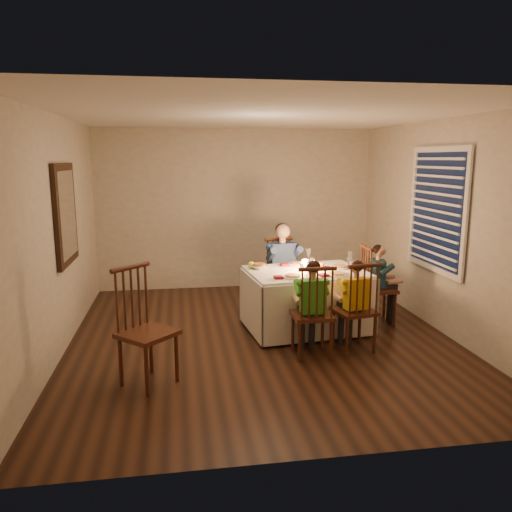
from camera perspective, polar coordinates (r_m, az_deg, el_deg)
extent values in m
plane|color=black|center=(6.10, 0.62, -9.31)|extent=(5.00, 5.00, 0.00)
cube|color=beige|center=(5.84, -21.71, 2.17)|extent=(0.02, 5.00, 2.60)
cube|color=beige|center=(6.53, 20.53, 3.13)|extent=(0.02, 5.00, 2.60)
cube|color=beige|center=(8.23, -2.28, 5.35)|extent=(4.50, 0.02, 2.60)
plane|color=white|center=(5.73, 0.67, 15.85)|extent=(5.00, 5.00, 0.00)
cube|color=white|center=(6.21, 5.78, -1.86)|extent=(1.52, 1.17, 0.04)
cube|color=white|center=(6.77, 4.14, -3.88)|extent=(1.45, 0.19, 0.70)
cube|color=white|center=(5.85, 7.55, -6.38)|extent=(1.45, 0.19, 0.70)
cube|color=white|center=(6.59, 11.56, -4.50)|extent=(0.14, 1.05, 0.70)
cube|color=white|center=(6.09, -0.62, -5.57)|extent=(0.14, 1.05, 0.70)
cylinder|color=white|center=(6.52, 4.77, -0.95)|extent=(0.29, 0.29, 0.02)
cylinder|color=white|center=(5.84, 4.25, -2.39)|extent=(0.29, 0.29, 0.02)
cylinder|color=white|center=(6.01, 9.32, -2.11)|extent=(0.29, 0.29, 0.02)
cylinder|color=white|center=(6.42, 9.53, -1.27)|extent=(0.29, 0.29, 0.02)
cylinder|color=silver|center=(6.18, 5.30, -1.26)|extent=(0.06, 0.06, 0.10)
cylinder|color=silver|center=(6.24, 6.67, -1.18)|extent=(0.06, 0.06, 0.10)
sphere|color=#EEF440|center=(6.29, -0.54, -1.04)|extent=(0.09, 0.09, 0.09)
sphere|color=orange|center=(6.33, 7.49, -1.11)|extent=(0.08, 0.08, 0.08)
imported|color=white|center=(6.28, 0.38, -1.24)|extent=(0.28, 0.28, 0.05)
cube|color=black|center=(6.10, -20.97, 4.48)|extent=(0.05, 0.95, 1.15)
cube|color=white|center=(6.09, -20.71, 4.49)|extent=(0.01, 0.78, 0.98)
cube|color=black|center=(6.59, 20.07, 4.98)|extent=(0.01, 1.20, 1.40)
cube|color=white|center=(6.58, 19.95, 4.98)|extent=(0.03, 1.34, 1.54)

